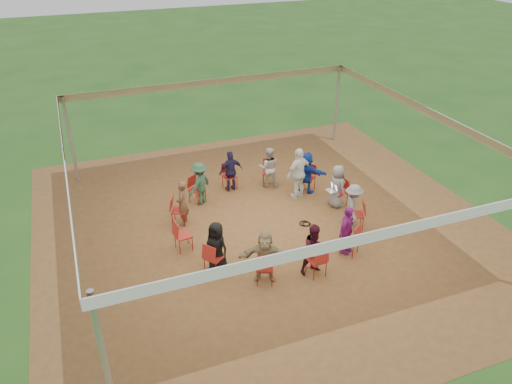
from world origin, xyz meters
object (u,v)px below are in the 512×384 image
object	(u,v)px
person_seated_10	(353,207)
person_seated_6	(217,247)
chair_11	(356,214)
person_seated_9	(346,230)
chair_2	(269,173)
standing_person	(299,173)
chair_9	(317,260)
person_seated_3	(231,171)
person_seated_7	(265,256)
chair_4	(197,190)
chair_8	(265,267)
person_seated_2	(269,167)
chair_1	(308,178)
cable_coil	(305,224)
chair_7	(214,258)
person_seated_4	(200,184)
chair_6	(183,236)
chair_10	(350,240)
chair_0	(340,193)
laptop	(333,189)
person_seated_8	(315,249)
chair_3	(230,176)
person_seated_0	(337,186)
person_seated_5	(182,203)
chair_5	(179,211)

from	to	relation	value
person_seated_10	person_seated_6	bearing A→B (deg)	120.00
chair_11	person_seated_9	distance (m)	1.34
chair_2	standing_person	distance (m)	1.33
chair_9	person_seated_3	size ratio (longest dim) A/B	0.64
person_seated_7	person_seated_10	xyz separation A→B (m)	(3.24, 1.28, 0.00)
chair_4	person_seated_10	world-z (taller)	person_seated_10
chair_2	chair_8	bearing A→B (deg)	90.00
chair_9	person_seated_2	distance (m)	4.88
chair_8	chair_9	xyz separation A→B (m)	(1.32, -0.20, 0.00)
chair_8	person_seated_6	xyz separation A→B (m)	(-0.95, 0.90, 0.25)
chair_1	chair_8	size ratio (longest dim) A/B	1.00
cable_coil	chair_7	bearing A→B (deg)	-159.44
chair_1	person_seated_4	bearing A→B (deg)	46.36
chair_6	cable_coil	bearing A→B (deg)	82.61
person_seated_4	cable_coil	bearing A→B (deg)	101.13
chair_4	person_seated_9	world-z (taller)	person_seated_9
chair_11	chair_10	bearing A→B (deg)	165.00
person_seated_4	person_seated_10	bearing A→B (deg)	105.00
chair_10	chair_2	bearing A→B (deg)	60.00
chair_0	person_seated_7	distance (m)	4.38
chair_7	person_seated_3	size ratio (longest dim) A/B	0.64
standing_person	cable_coil	size ratio (longest dim) A/B	4.99
person_seated_6	chair_0	bearing A→B (deg)	74.63
chair_10	chair_0	bearing A→B (deg)	30.00
chair_1	person_seated_3	world-z (taller)	person_seated_3
chair_0	person_seated_7	xyz separation A→B (m)	(-3.55, -2.55, 0.25)
chair_10	laptop	xyz separation A→B (m)	(0.75, 2.34, 0.21)
person_seated_8	person_seated_9	distance (m)	1.27
chair_2	chair_10	distance (m)	4.47
chair_0	person_seated_10	world-z (taller)	person_seated_10
chair_3	chair_4	distance (m)	1.34
person_seated_2	chair_3	bearing A→B (deg)	9.93
person_seated_7	standing_person	distance (m)	4.33
chair_9	person_seated_8	size ratio (longest dim) A/B	0.64
chair_3	person_seated_0	xyz separation A→B (m)	(2.74, -2.29, 0.25)
person_seated_6	laptop	bearing A→B (deg)	75.51
person_seated_9	cable_coil	bearing A→B (deg)	66.51
chair_6	person_seated_9	world-z (taller)	person_seated_9
person_seated_3	person_seated_9	world-z (taller)	same
chair_6	chair_9	xyz separation A→B (m)	(2.86, -2.27, 0.00)
chair_3	person_seated_10	world-z (taller)	person_seated_10
chair_7	cable_coil	size ratio (longest dim) A/B	2.63
person_seated_5	person_seated_9	size ratio (longest dim) A/B	1.00
chair_9	chair_2	bearing A→B (deg)	75.00
person_seated_7	laptop	size ratio (longest dim) A/B	3.84
chair_1	chair_11	bearing A→B (deg)	150.00
chair_1	person_seated_2	xyz separation A→B (m)	(-1.09, 0.72, 0.25)
chair_0	chair_11	bearing A→B (deg)	165.00
chair_5	chair_10	bearing A→B (deg)	75.00
chair_10	person_seated_8	world-z (taller)	person_seated_8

